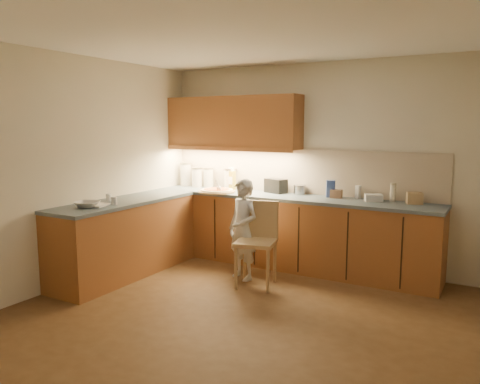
{
  "coord_description": "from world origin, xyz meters",
  "views": [
    {
      "loc": [
        2.01,
        -3.73,
        1.81
      ],
      "look_at": [
        -0.8,
        1.2,
        1.0
      ],
      "focal_mm": 35.0,
      "sensor_mm": 36.0,
      "label": 1
    }
  ],
  "objects_px": {
    "wooden_chair": "(257,237)",
    "child": "(243,229)",
    "oil_jug": "(231,179)",
    "toaster": "(276,186)",
    "pizza_on_board": "(217,191)"
  },
  "relations": [
    {
      "from": "wooden_chair",
      "to": "oil_jug",
      "type": "relative_size",
      "value": 3.11
    },
    {
      "from": "pizza_on_board",
      "to": "wooden_chair",
      "type": "bearing_deg",
      "value": -33.3
    },
    {
      "from": "pizza_on_board",
      "to": "child",
      "type": "distance_m",
      "value": 0.96
    },
    {
      "from": "oil_jug",
      "to": "toaster",
      "type": "relative_size",
      "value": 0.93
    },
    {
      "from": "oil_jug",
      "to": "toaster",
      "type": "height_order",
      "value": "oil_jug"
    },
    {
      "from": "oil_jug",
      "to": "toaster",
      "type": "distance_m",
      "value": 0.68
    },
    {
      "from": "wooden_chair",
      "to": "toaster",
      "type": "height_order",
      "value": "toaster"
    },
    {
      "from": "wooden_chair",
      "to": "pizza_on_board",
      "type": "bearing_deg",
      "value": 133.03
    },
    {
      "from": "wooden_chair",
      "to": "oil_jug",
      "type": "xyz_separation_m",
      "value": [
        -0.91,
        0.96,
        0.51
      ]
    },
    {
      "from": "pizza_on_board",
      "to": "oil_jug",
      "type": "height_order",
      "value": "oil_jug"
    },
    {
      "from": "pizza_on_board",
      "to": "toaster",
      "type": "xyz_separation_m",
      "value": [
        0.71,
        0.35,
        0.07
      ]
    },
    {
      "from": "child",
      "to": "wooden_chair",
      "type": "relative_size",
      "value": 1.25
    },
    {
      "from": "toaster",
      "to": "pizza_on_board",
      "type": "bearing_deg",
      "value": -133.32
    },
    {
      "from": "pizza_on_board",
      "to": "wooden_chair",
      "type": "height_order",
      "value": "pizza_on_board"
    },
    {
      "from": "wooden_chair",
      "to": "child",
      "type": "bearing_deg",
      "value": 148.2
    }
  ]
}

